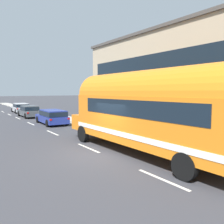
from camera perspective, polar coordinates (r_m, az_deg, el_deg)
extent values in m
plane|color=#38383D|center=(11.73, -2.31, -10.29)|extent=(300.00, 300.00, 0.00)
cube|color=silver|center=(8.75, 12.19, -15.82)|extent=(0.14, 2.40, 0.01)
cube|color=silver|center=(12.99, -5.87, -8.76)|extent=(0.14, 2.40, 0.01)
cube|color=silver|center=(18.05, -14.39, -4.97)|extent=(0.14, 2.40, 0.01)
cube|color=silver|center=(23.68, -19.28, -2.71)|extent=(0.14, 2.40, 0.01)
cube|color=silver|center=(29.12, -22.13, -1.39)|extent=(0.14, 2.40, 0.01)
cube|color=silver|center=(34.02, -23.90, -0.56)|extent=(0.14, 2.40, 0.01)
cube|color=silver|center=(39.00, -25.23, 0.06)|extent=(0.14, 2.40, 0.01)
cube|color=silver|center=(23.76, -10.62, -2.49)|extent=(0.12, 80.00, 0.01)
cube|color=#ADA89E|center=(22.35, -6.39, -2.73)|extent=(1.85, 90.00, 0.15)
cube|color=tan|center=(22.48, 20.92, 6.53)|extent=(11.93, 18.11, 7.60)
cube|color=#4C4742|center=(22.93, 21.24, 16.36)|extent=(12.23, 18.41, 0.24)
cube|color=black|center=(17.98, 9.77, 0.85)|extent=(0.08, 16.11, 1.20)
cube|color=black|center=(18.06, 9.94, 11.99)|extent=(0.08, 16.11, 1.20)
cube|color=orange|center=(11.39, 8.46, -1.82)|extent=(2.60, 9.60, 2.30)
cylinder|color=orange|center=(11.31, 8.54, 3.97)|extent=(2.55, 9.50, 2.45)
cube|color=orange|center=(15.85, -5.15, -2.29)|extent=(2.27, 1.32, 0.95)
cube|color=white|center=(11.49, 8.42, -5.03)|extent=(2.64, 9.64, 0.24)
cube|color=black|center=(11.12, 9.56, 1.11)|extent=(2.61, 7.80, 0.76)
cube|color=black|center=(15.22, -4.07, 2.42)|extent=(2.14, 0.12, 0.96)
cube|color=silver|center=(16.47, -6.33, -2.46)|extent=(0.90, 0.11, 0.56)
cylinder|color=black|center=(14.48, -7.12, -5.32)|extent=(0.27, 1.00, 1.00)
cylinder|color=black|center=(15.68, 0.50, -4.48)|extent=(0.27, 1.00, 1.00)
cylinder|color=black|center=(8.70, 17.34, -12.61)|extent=(0.27, 1.00, 1.00)
cylinder|color=black|center=(10.58, 25.28, -9.69)|extent=(0.27, 1.00, 1.00)
cube|color=navy|center=(22.82, -14.61, -1.57)|extent=(2.00, 4.73, 0.60)
cube|color=navy|center=(22.31, -14.28, -0.23)|extent=(1.75, 3.27, 0.55)
cube|color=black|center=(22.31, -14.28, -0.31)|extent=(1.81, 3.31, 0.43)
cube|color=red|center=(20.34, -14.78, -1.87)|extent=(0.20, 0.05, 0.14)
cube|color=red|center=(20.87, -10.58, -1.61)|extent=(0.20, 0.05, 0.14)
cylinder|color=black|center=(24.16, -17.77, -1.77)|extent=(0.22, 0.65, 0.64)
cylinder|color=black|center=(24.65, -13.79, -1.54)|extent=(0.22, 0.65, 0.64)
cylinder|color=black|center=(21.04, -15.55, -2.70)|extent=(0.22, 0.65, 0.64)
cylinder|color=black|center=(21.60, -11.06, -2.41)|extent=(0.22, 0.65, 0.64)
cube|color=#474C51|center=(29.90, -19.60, -0.15)|extent=(1.80, 4.73, 0.60)
cube|color=#474C51|center=(29.74, -19.57, 0.93)|extent=(1.59, 2.38, 0.55)
cube|color=black|center=(29.74, -19.57, 0.87)|extent=(1.65, 2.42, 0.43)
cube|color=red|center=(27.41, -19.94, -0.24)|extent=(0.20, 0.04, 0.14)
cube|color=red|center=(27.82, -16.85, -0.08)|extent=(0.20, 0.04, 0.14)
cylinder|color=black|center=(31.34, -21.86, -0.36)|extent=(0.20, 0.64, 0.64)
cylinder|color=black|center=(31.74, -18.85, -0.21)|extent=(0.20, 0.64, 0.64)
cylinder|color=black|center=(28.11, -20.42, -0.91)|extent=(0.20, 0.64, 0.64)
cylinder|color=black|center=(28.55, -17.09, -0.72)|extent=(0.20, 0.64, 0.64)
cube|color=silver|center=(36.60, -21.56, 0.70)|extent=(2.00, 4.42, 0.60)
cube|color=silver|center=(36.10, -21.45, 1.56)|extent=(1.75, 2.96, 0.55)
cube|color=black|center=(36.10, -21.45, 1.51)|extent=(1.81, 3.00, 0.43)
cube|color=red|center=(34.29, -22.21, 0.70)|extent=(0.20, 0.05, 0.14)
cube|color=red|center=(34.61, -19.58, 0.82)|extent=(0.20, 0.05, 0.14)
cylinder|color=black|center=(37.92, -23.28, 0.48)|extent=(0.22, 0.65, 0.64)
cylinder|color=black|center=(38.23, -20.65, 0.60)|extent=(0.22, 0.65, 0.64)
cylinder|color=black|center=(35.01, -22.53, 0.15)|extent=(0.22, 0.65, 0.64)
cylinder|color=black|center=(35.34, -19.69, 0.29)|extent=(0.22, 0.65, 0.64)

